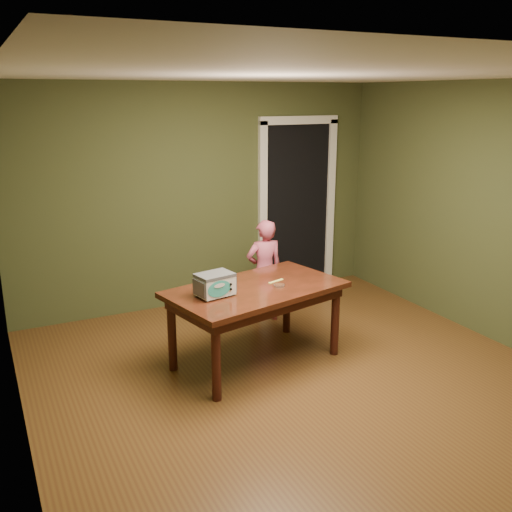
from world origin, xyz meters
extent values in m
plane|color=brown|center=(0.00, 0.00, 0.00)|extent=(5.00, 5.00, 0.00)
cube|color=#3C4424|center=(0.00, 2.50, 1.30)|extent=(4.50, 0.02, 2.60)
cube|color=#3C4424|center=(-2.25, 0.00, 1.30)|extent=(0.02, 5.00, 2.60)
cube|color=#3C4424|center=(2.25, 0.00, 1.30)|extent=(0.02, 5.00, 2.60)
cube|color=white|center=(0.00, 0.00, 2.60)|extent=(4.50, 5.00, 0.02)
cube|color=black|center=(1.30, 2.80, 1.05)|extent=(0.90, 0.60, 2.10)
cube|color=black|center=(1.30, 2.48, 1.05)|extent=(0.90, 0.02, 2.10)
cube|color=white|center=(0.80, 2.47, 1.05)|extent=(0.10, 0.06, 2.20)
cube|color=white|center=(1.80, 2.47, 1.05)|extent=(0.10, 0.06, 2.20)
cube|color=white|center=(1.30, 2.47, 2.15)|extent=(1.10, 0.06, 0.10)
cube|color=black|center=(-0.17, 0.70, 0.72)|extent=(1.76, 1.22, 0.05)
cube|color=#33120C|center=(-0.17, 0.70, 0.65)|extent=(1.61, 1.08, 0.10)
cylinder|color=#33120C|center=(-0.78, 0.21, 0.35)|extent=(0.08, 0.08, 0.70)
cylinder|color=#33120C|center=(-0.93, 0.89, 0.35)|extent=(0.08, 0.08, 0.70)
cylinder|color=#33120C|center=(0.58, 0.51, 0.35)|extent=(0.08, 0.08, 0.70)
cylinder|color=#33120C|center=(0.43, 1.19, 0.35)|extent=(0.08, 0.08, 0.70)
cylinder|color=#4C4F54|center=(-0.71, 0.54, 0.76)|extent=(0.02, 0.02, 0.01)
cylinder|color=#4C4F54|center=(-0.74, 0.70, 0.76)|extent=(0.02, 0.02, 0.01)
cylinder|color=#4C4F54|center=(-0.46, 0.59, 0.76)|extent=(0.02, 0.02, 0.01)
cylinder|color=#4C4F54|center=(-0.49, 0.75, 0.76)|extent=(0.02, 0.02, 0.01)
cube|color=silver|center=(-0.60, 0.65, 0.85)|extent=(0.34, 0.27, 0.17)
cube|color=#4C4F54|center=(-0.60, 0.65, 0.94)|extent=(0.35, 0.27, 0.03)
cube|color=#4C4F54|center=(-0.76, 0.62, 0.85)|extent=(0.05, 0.20, 0.13)
cube|color=#4C4F54|center=(-0.45, 0.67, 0.85)|extent=(0.05, 0.20, 0.13)
ellipsoid|color=teal|center=(-0.61, 0.53, 0.85)|extent=(0.23, 0.05, 0.15)
cylinder|color=black|center=(-0.49, 0.55, 0.87)|extent=(0.02, 0.01, 0.02)
cylinder|color=black|center=(-0.49, 0.55, 0.82)|extent=(0.02, 0.01, 0.02)
cylinder|color=silver|center=(0.02, 0.61, 0.76)|extent=(0.10, 0.10, 0.02)
cylinder|color=#432316|center=(0.02, 0.61, 0.77)|extent=(0.09, 0.09, 0.01)
cube|color=#F8F56C|center=(0.06, 0.75, 0.75)|extent=(0.18, 0.08, 0.01)
imported|color=#C3506C|center=(0.38, 1.60, 0.58)|extent=(0.44, 0.31, 1.15)
camera|label=1|loc=(-2.38, -3.74, 2.45)|focal=40.00mm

